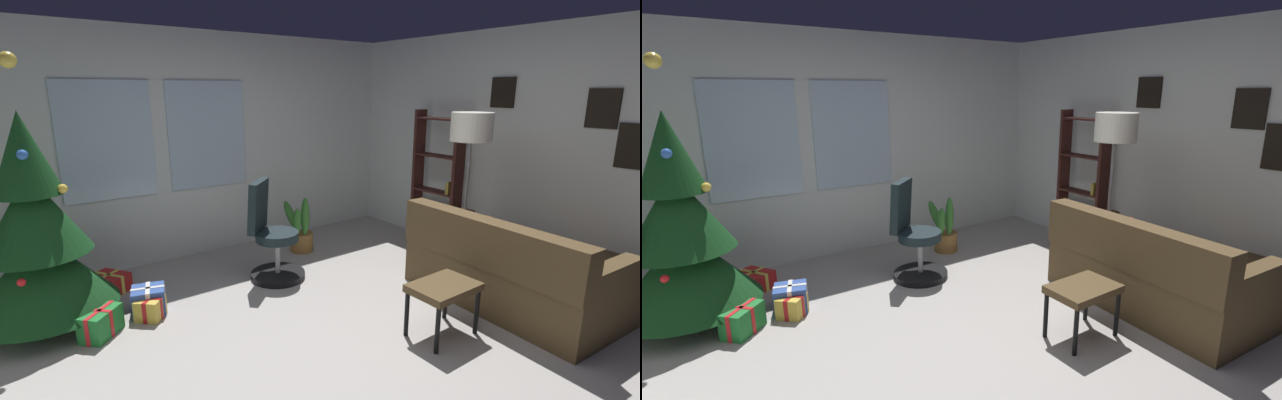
{
  "view_description": "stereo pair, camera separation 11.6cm",
  "coord_description": "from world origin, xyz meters",
  "views": [
    {
      "loc": [
        -1.8,
        -2.29,
        1.9
      ],
      "look_at": [
        0.58,
        0.98,
        0.88
      ],
      "focal_mm": 24.68,
      "sensor_mm": 36.0,
      "label": 1
    },
    {
      "loc": [
        -1.71,
        -2.35,
        1.9
      ],
      "look_at": [
        0.58,
        0.98,
        0.88
      ],
      "focal_mm": 24.68,
      "sensor_mm": 36.0,
      "label": 2
    }
  ],
  "objects": [
    {
      "name": "gift_box_green",
      "position": [
        -1.36,
        1.26,
        0.11
      ],
      "size": [
        0.36,
        0.36,
        0.23
      ],
      "color": "#1E722D",
      "rests_on": "ground_plane"
    },
    {
      "name": "gift_box_gold",
      "position": [
        -0.97,
        1.31,
        0.09
      ],
      "size": [
        0.29,
        0.29,
        0.19
      ],
      "color": "gold",
      "rests_on": "ground_plane"
    },
    {
      "name": "potted_plant",
      "position": [
        0.96,
        1.91,
        0.24
      ],
      "size": [
        0.35,
        0.48,
        0.68
      ],
      "color": "olive",
      "rests_on": "ground_plane"
    },
    {
      "name": "wall_right_with_frames",
      "position": [
        2.7,
        -0.0,
        1.27
      ],
      "size": [
        0.12,
        5.14,
        2.54
      ],
      "color": "silver",
      "rests_on": "ground_plane"
    },
    {
      "name": "floor_lamp",
      "position": [
        1.97,
        0.36,
        1.45
      ],
      "size": [
        0.4,
        0.4,
        1.68
      ],
      "color": "slate",
      "rests_on": "ground_plane"
    },
    {
      "name": "ground_plane",
      "position": [
        0.0,
        0.0,
        -0.05
      ],
      "size": [
        5.31,
        5.14,
        0.1
      ],
      "primitive_type": "cube",
      "color": "#A39D98"
    },
    {
      "name": "office_chair",
      "position": [
        0.3,
        1.44,
        0.4
      ],
      "size": [
        0.59,
        0.6,
        1.02
      ],
      "color": "black",
      "rests_on": "ground_plane"
    },
    {
      "name": "bookshelf",
      "position": [
        2.44,
        1.12,
        0.73
      ],
      "size": [
        0.18,
        0.64,
        1.66
      ],
      "color": "#371A16",
      "rests_on": "ground_plane"
    },
    {
      "name": "couch",
      "position": [
        1.83,
        -0.38,
        0.3
      ],
      "size": [
        1.48,
        1.84,
        0.84
      ],
      "color": "brown",
      "rests_on": "ground_plane"
    },
    {
      "name": "gift_box_red",
      "position": [
        -1.14,
        2.08,
        0.09
      ],
      "size": [
        0.39,
        0.41,
        0.18
      ],
      "color": "red",
      "rests_on": "ground_plane"
    },
    {
      "name": "wall_back_with_windows",
      "position": [
        -0.02,
        2.62,
        1.28
      ],
      "size": [
        5.31,
        0.12,
        2.54
      ],
      "color": "silver",
      "rests_on": "ground_plane"
    },
    {
      "name": "holiday_tree",
      "position": [
        -1.67,
        1.7,
        0.73
      ],
      "size": [
        1.1,
        1.1,
        2.17
      ],
      "color": "#4C331E",
      "rests_on": "ground_plane"
    },
    {
      "name": "footstool",
      "position": [
        0.83,
        -0.31,
        0.37
      ],
      "size": [
        0.53,
        0.36,
        0.44
      ],
      "color": "brown",
      "rests_on": "ground_plane"
    },
    {
      "name": "gift_box_blue",
      "position": [
        -0.95,
        1.42,
        0.11
      ],
      "size": [
        0.33,
        0.32,
        0.24
      ],
      "color": "#2D4C99",
      "rests_on": "ground_plane"
    }
  ]
}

